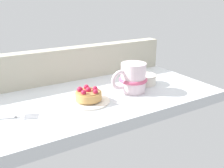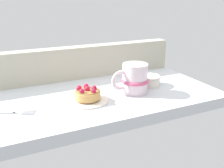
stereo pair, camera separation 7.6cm
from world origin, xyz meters
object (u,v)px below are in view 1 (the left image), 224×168
Objects in this scene: dessert_plate at (89,101)px; coffee_mug at (132,78)px; sugar_bowl at (145,79)px; raspberry_tart at (88,94)px; dessert_fork at (6,118)px.

coffee_mug is at bearing 1.84° from dessert_plate.
raspberry_tart is at bearing -170.52° from sugar_bowl.
dessert_fork is at bearing 176.68° from raspberry_tart.
dessert_fork is 2.06× the size of sugar_bowl.
raspberry_tart is 0.48× the size of dessert_fork.
raspberry_tart is (-0.01, 0.02, 1.92)cm from dessert_plate.
dessert_plate is 0.97× the size of coffee_mug.
dessert_fork is at bearing 178.76° from coffee_mug.
raspberry_tart is 24.05cm from sugar_bowl.
sugar_bowl is (46.20, 2.65, 1.54)cm from dessert_fork.
coffee_mug reaches higher than raspberry_tart.
dessert_fork is (-38.16, 0.83, -4.26)cm from coffee_mug.
coffee_mug is (15.67, 0.50, 4.13)cm from dessert_plate.
raspberry_tart reaches higher than dessert_plate.
coffee_mug is 38.41cm from dessert_fork.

